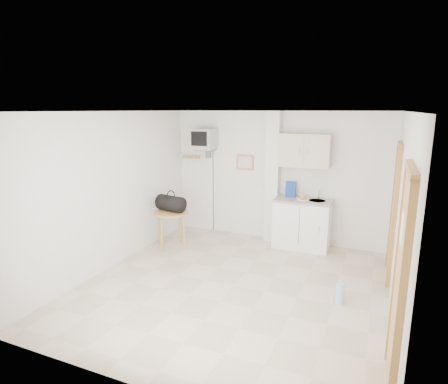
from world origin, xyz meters
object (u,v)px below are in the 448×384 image
at_px(crt_television, 204,140).
at_px(water_bottle, 340,293).
at_px(duffel_bag, 171,203).
at_px(round_table, 171,216).

xyz_separation_m(crt_television, water_bottle, (2.93, -1.94, -1.79)).
bearing_deg(duffel_bag, crt_television, 88.57).
distance_m(round_table, duffel_bag, 0.24).
xyz_separation_m(round_table, water_bottle, (3.13, -0.94, -0.45)).
relative_size(round_table, duffel_bag, 1.19).
distance_m(crt_television, duffel_bag, 1.48).
height_order(round_table, water_bottle, round_table).
bearing_deg(crt_television, water_bottle, -33.52).
bearing_deg(crt_television, duffel_bag, -103.29).
xyz_separation_m(duffel_bag, water_bottle, (3.16, -0.98, -0.68)).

